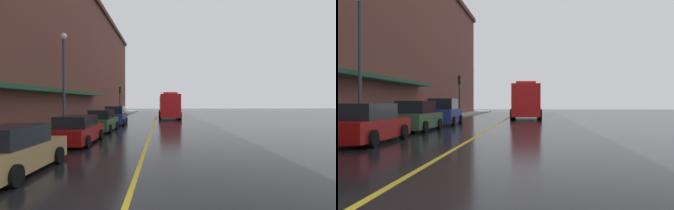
{
  "view_description": "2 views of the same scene",
  "coord_description": "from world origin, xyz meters",
  "views": [
    {
      "loc": [
        0.81,
        -5.23,
        2.38
      ],
      "look_at": [
        1.46,
        22.25,
        1.98
      ],
      "focal_mm": 28.89,
      "sensor_mm": 36.0,
      "label": 1
    },
    {
      "loc": [
        2.77,
        -4.01,
        1.6
      ],
      "look_at": [
        1.14,
        16.42,
        1.46
      ],
      "focal_mm": 39.25,
      "sensor_mm": 36.0,
      "label": 2
    }
  ],
  "objects": [
    {
      "name": "street_lamp_left",
      "position": [
        -5.95,
        13.62,
        4.4
      ],
      "size": [
        0.44,
        0.44,
        6.94
      ],
      "color": "#33383D",
      "rests_on": "sidewalk_left"
    },
    {
      "name": "brick_building_left",
      "position": [
        -13.26,
        24.0,
        7.69
      ],
      "size": [
        12.89,
        64.0,
        15.36
      ],
      "color": "brown",
      "rests_on": "ground"
    },
    {
      "name": "parking_meter_2",
      "position": [
        -5.35,
        11.84,
        1.06
      ],
      "size": [
        0.14,
        0.18,
        1.33
      ],
      "color": "#4C4C51",
      "rests_on": "sidewalk_left"
    },
    {
      "name": "sidewalk_left",
      "position": [
        -6.2,
        25.0,
        0.07
      ],
      "size": [
        2.4,
        70.0,
        0.15
      ],
      "primitive_type": "cube",
      "color": "#9E9B93",
      "rests_on": "ground"
    },
    {
      "name": "parking_meter_1",
      "position": [
        -5.35,
        10.38,
        1.06
      ],
      "size": [
        0.14,
        0.18,
        1.33
      ],
      "color": "#4C4C51",
      "rests_on": "sidewalk_left"
    },
    {
      "name": "ground_plane",
      "position": [
        0.0,
        25.0,
        0.0
      ],
      "size": [
        112.0,
        112.0,
        0.0
      ],
      "primitive_type": "plane",
      "color": "black"
    },
    {
      "name": "parked_car_1",
      "position": [
        -3.91,
        9.98,
        0.74
      ],
      "size": [
        2.11,
        4.86,
        1.56
      ],
      "rotation": [
        0.0,
        0.0,
        1.57
      ],
      "color": "maroon",
      "rests_on": "ground"
    },
    {
      "name": "parked_car_0",
      "position": [
        -4.04,
        3.63,
        0.75
      ],
      "size": [
        2.1,
        4.64,
        1.58
      ],
      "rotation": [
        0.0,
        0.0,
        1.53
      ],
      "color": "#A5844C",
      "rests_on": "ground"
    },
    {
      "name": "fire_truck",
      "position": [
        1.87,
        32.27,
        1.68
      ],
      "size": [
        3.02,
        8.62,
        3.52
      ],
      "rotation": [
        0.0,
        0.0,
        -1.55
      ],
      "color": "red",
      "rests_on": "ground"
    },
    {
      "name": "lane_center_stripe",
      "position": [
        0.0,
        25.0,
        0.0
      ],
      "size": [
        0.16,
        70.0,
        0.01
      ],
      "primitive_type": "cube",
      "color": "gold",
      "rests_on": "ground"
    },
    {
      "name": "parked_car_2",
      "position": [
        -3.87,
        16.15,
        0.79
      ],
      "size": [
        2.04,
        4.39,
        1.69
      ],
      "rotation": [
        0.0,
        0.0,
        1.55
      ],
      "color": "#2D5133",
      "rests_on": "ground"
    },
    {
      "name": "parking_meter_0",
      "position": [
        -5.35,
        23.1,
        1.06
      ],
      "size": [
        0.14,
        0.18,
        1.33
      ],
      "color": "#4C4C51",
      "rests_on": "sidewalk_left"
    },
    {
      "name": "traffic_light_near",
      "position": [
        -5.29,
        34.5,
        3.16
      ],
      "size": [
        0.38,
        0.36,
        4.3
      ],
      "color": "#232326",
      "rests_on": "sidewalk_left"
    },
    {
      "name": "parked_car_3",
      "position": [
        -3.86,
        22.24,
        0.87
      ],
      "size": [
        2.23,
        4.64,
        1.88
      ],
      "rotation": [
        0.0,
        0.0,
        1.61
      ],
      "color": "navy",
      "rests_on": "ground"
    }
  ]
}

